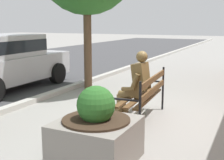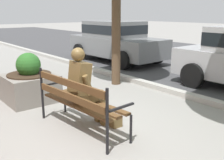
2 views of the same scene
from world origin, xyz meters
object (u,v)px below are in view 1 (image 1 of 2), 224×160
at_px(parked_car_silver, 3,60).
at_px(bronze_statue_seated, 134,86).
at_px(concrete_planter, 96,134).
at_px(park_bench, 145,93).

bearing_deg(parked_car_silver, bronze_statue_seated, -101.89).
xyz_separation_m(concrete_planter, parked_car_silver, (2.86, 4.57, 0.45)).
bearing_deg(bronze_statue_seated, park_bench, -82.37).
distance_m(park_bench, concrete_planter, 1.98).
bearing_deg(parked_car_silver, concrete_planter, -122.08).
height_order(concrete_planter, parked_car_silver, parked_car_silver).
bearing_deg(park_bench, concrete_planter, -179.87).
distance_m(park_bench, bronze_statue_seated, 0.25).
height_order(park_bench, parked_car_silver, parked_car_silver).
relative_size(park_bench, bronze_statue_seated, 1.34).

